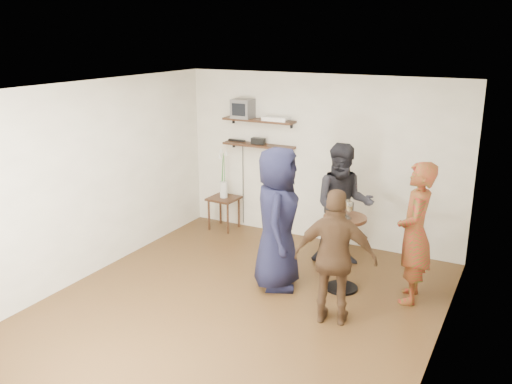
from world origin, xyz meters
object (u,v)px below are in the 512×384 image
at_px(person_navy, 277,219).
at_px(side_table, 224,202).
at_px(radio, 258,141).
at_px(person_brown, 335,258).
at_px(drinks_table, 344,243).
at_px(person_dark, 343,205).
at_px(person_plaid, 415,233).
at_px(dvd_deck, 276,119).
at_px(crt_monitor, 243,109).

bearing_deg(person_navy, side_table, 27.94).
bearing_deg(radio, person_brown, -46.31).
relative_size(drinks_table, person_navy, 0.53).
bearing_deg(person_dark, person_navy, -134.92).
relative_size(side_table, person_plaid, 0.31).
bearing_deg(radio, person_navy, -55.70).
distance_m(radio, person_dark, 1.88).
xyz_separation_m(side_table, person_plaid, (3.34, -1.10, 0.42)).
bearing_deg(drinks_table, person_brown, -77.82).
bearing_deg(person_brown, person_dark, -85.95).
bearing_deg(person_dark, side_table, 148.65).
bearing_deg(person_navy, dvd_deck, 5.91).
distance_m(dvd_deck, radio, 0.49).
height_order(crt_monitor, person_plaid, crt_monitor).
relative_size(person_plaid, person_navy, 0.95).
xyz_separation_m(dvd_deck, person_navy, (0.84, -1.69, -0.97)).
height_order(drinks_table, person_brown, person_brown).
relative_size(radio, person_brown, 0.14).
bearing_deg(side_table, person_dark, -11.08).
xyz_separation_m(person_plaid, person_dark, (-1.13, 0.67, -0.01)).
bearing_deg(person_brown, person_navy, -40.87).
xyz_separation_m(radio, person_brown, (2.13, -2.23, -0.73)).
bearing_deg(radio, person_dark, -20.16).
distance_m(side_table, drinks_table, 2.79).
distance_m(person_plaid, person_navy, 1.68).
height_order(person_navy, person_brown, person_navy).
bearing_deg(side_table, person_plaid, -18.27).
height_order(side_table, person_brown, person_brown).
distance_m(crt_monitor, person_brown, 3.49).
xyz_separation_m(drinks_table, person_plaid, (0.84, 0.12, 0.24)).
bearing_deg(crt_monitor, radio, 0.00).
bearing_deg(dvd_deck, person_navy, -63.66).
height_order(drinks_table, person_dark, person_dark).
xyz_separation_m(dvd_deck, drinks_table, (1.63, -1.40, -1.26)).
xyz_separation_m(side_table, person_navy, (1.71, -1.52, 0.47)).
height_order(crt_monitor, person_brown, crt_monitor).
relative_size(crt_monitor, drinks_table, 0.32).
relative_size(dvd_deck, person_dark, 0.23).
distance_m(dvd_deck, person_brown, 3.08).
xyz_separation_m(crt_monitor, person_plaid, (3.05, -1.28, -1.14)).
relative_size(side_table, person_brown, 0.35).
bearing_deg(radio, drinks_table, -35.71).
height_order(person_plaid, person_dark, person_plaid).
relative_size(radio, person_plaid, 0.13).
bearing_deg(side_table, drinks_table, -26.09).
distance_m(dvd_deck, drinks_table, 2.49).
bearing_deg(person_navy, crt_monitor, 19.63).
distance_m(drinks_table, person_brown, 0.86).
relative_size(side_table, person_navy, 0.30).
relative_size(person_navy, person_brown, 1.17).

